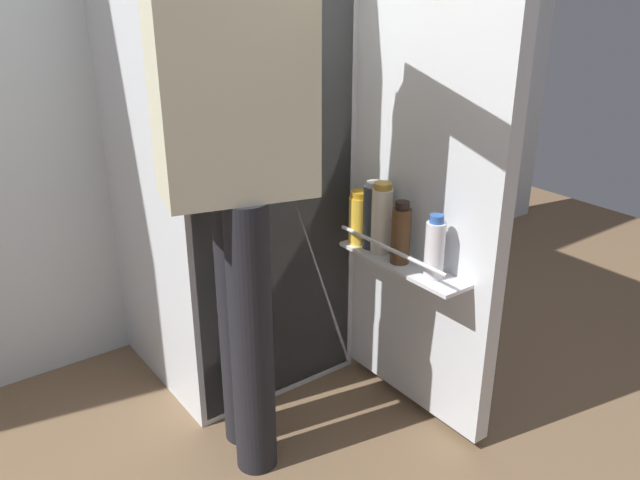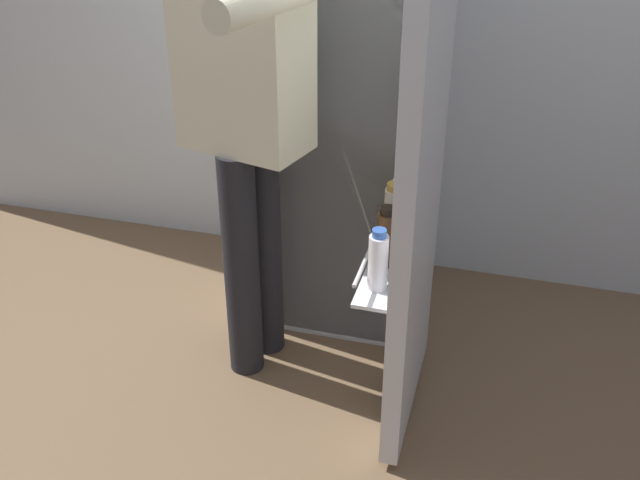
{
  "view_description": "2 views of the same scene",
  "coord_description": "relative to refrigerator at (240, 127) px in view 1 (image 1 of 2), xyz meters",
  "views": [
    {
      "loc": [
        -1.01,
        -1.34,
        1.37
      ],
      "look_at": [
        -0.03,
        -0.01,
        0.68
      ],
      "focal_mm": 36.41,
      "sensor_mm": 36.0,
      "label": 1
    },
    {
      "loc": [
        0.57,
        -1.96,
        1.74
      ],
      "look_at": [
        0.04,
        -0.06,
        0.61
      ],
      "focal_mm": 41.82,
      "sensor_mm": 36.0,
      "label": 2
    }
  ],
  "objects": [
    {
      "name": "ground_plane",
      "position": [
        -0.03,
        -0.51,
        -0.89
      ],
      "size": [
        5.34,
        5.34,
        0.0
      ],
      "primitive_type": "plane",
      "color": "brown"
    },
    {
      "name": "refrigerator",
      "position": [
        0.0,
        0.0,
        0.0
      ],
      "size": [
        0.68,
        1.22,
        1.79
      ],
      "color": "silver",
      "rests_on": "ground_plane"
    },
    {
      "name": "person",
      "position": [
        -0.25,
        -0.43,
        0.1
      ],
      "size": [
        0.54,
        0.76,
        1.66
      ],
      "color": "black",
      "rests_on": "ground_plane"
    }
  ]
}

